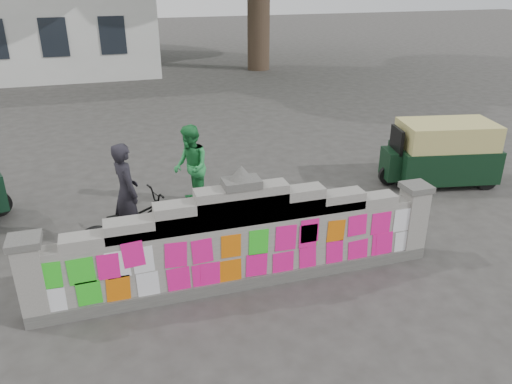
# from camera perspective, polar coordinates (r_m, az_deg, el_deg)

# --- Properties ---
(ground) EXTENTS (100.00, 100.00, 0.00)m
(ground) POSITION_cam_1_polar(r_m,az_deg,el_deg) (8.11, -1.52, -10.36)
(ground) COLOR #383533
(ground) RESTS_ON ground
(parapet_wall) EXTENTS (6.48, 0.44, 2.01)m
(parapet_wall) POSITION_cam_1_polar(r_m,az_deg,el_deg) (7.71, -1.56, -5.77)
(parapet_wall) COLOR #4C4C49
(parapet_wall) RESTS_ON ground
(cyclist_bike) EXTENTS (2.08, 1.25, 1.03)m
(cyclist_bike) POSITION_cam_1_polar(r_m,az_deg,el_deg) (9.03, -14.20, -3.52)
(cyclist_bike) COLOR black
(cyclist_bike) RESTS_ON ground
(cyclist_rider) EXTENTS (0.59, 0.73, 1.75)m
(cyclist_rider) POSITION_cam_1_polar(r_m,az_deg,el_deg) (8.87, -14.43, -1.47)
(cyclist_rider) COLOR black
(cyclist_rider) RESTS_ON ground
(pedestrian) EXTENTS (0.69, 0.87, 1.75)m
(pedestrian) POSITION_cam_1_polar(r_m,az_deg,el_deg) (10.36, -7.45, 2.86)
(pedestrian) COLOR green
(pedestrian) RESTS_ON ground
(rickshaw_right) EXTENTS (2.71, 1.64, 1.46)m
(rickshaw_right) POSITION_cam_1_polar(r_m,az_deg,el_deg) (12.27, 20.45, 4.30)
(rickshaw_right) COLOR black
(rickshaw_right) RESTS_ON ground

